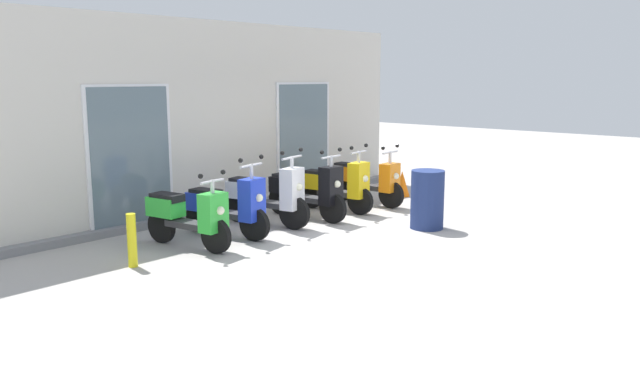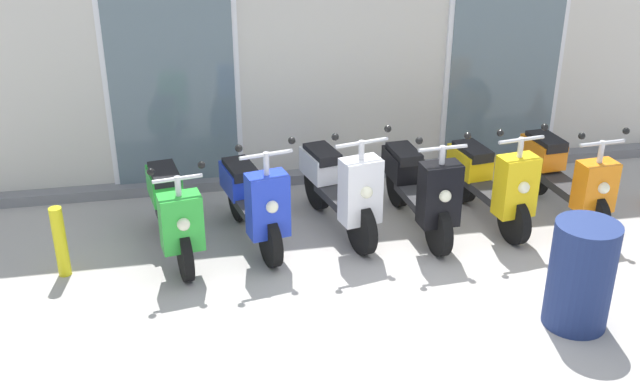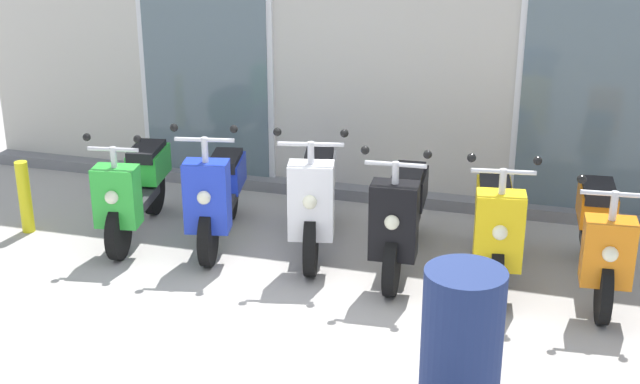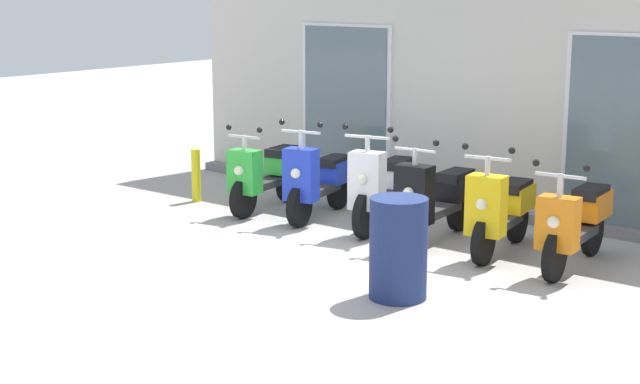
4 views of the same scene
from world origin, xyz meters
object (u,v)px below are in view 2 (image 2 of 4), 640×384
Objects in this scene: scooter_green at (173,210)px; scooter_orange at (565,175)px; scooter_black at (419,187)px; scooter_yellow at (491,181)px; trash_bin at (581,275)px; scooter_white at (340,186)px; scooter_blue at (253,199)px; curb_bollard at (60,242)px.

scooter_orange is at bearing 0.49° from scooter_green.
scooter_black is 1.02× the size of scooter_orange.
scooter_yellow reaches higher than trash_bin.
trash_bin is (0.78, -1.90, -0.02)m from scooter_black.
scooter_green is at bearing -179.48° from scooter_black.
scooter_black is at bearing 0.52° from scooter_green.
scooter_white reaches higher than scooter_yellow.
scooter_white reaches higher than trash_bin.
scooter_yellow is 0.94× the size of scooter_orange.
scooter_blue is 1.87m from curb_bollard.
scooter_orange is at bearing 2.82° from curb_bollard.
scooter_black is at bearing -178.54° from scooter_yellow.
scooter_white is (1.70, 0.16, 0.03)m from scooter_green.
scooter_green is 0.95× the size of scooter_orange.
scooter_black is 1.76× the size of trash_bin.
scooter_yellow is (0.80, 0.02, -0.01)m from scooter_black.
scooter_orange reaches higher than curb_bollard.
scooter_black is 1.64m from scooter_orange.
scooter_black is at bearing -1.85° from scooter_blue.
scooter_orange is (1.64, 0.01, -0.01)m from scooter_black.
trash_bin is at bearing -51.95° from scooter_white.
scooter_orange is at bearing -0.73° from scooter_blue.
curb_bollard is at bearing -172.14° from scooter_white.
scooter_orange is 2.33× the size of curb_bollard.
scooter_orange is 2.10m from trash_bin.
scooter_blue reaches higher than scooter_orange.
scooter_yellow is 1.92m from trash_bin.
scooter_yellow is (3.31, 0.04, 0.01)m from scooter_green.
scooter_orange reaches higher than scooter_green.
curb_bollard is at bearing -176.09° from scooter_black.
scooter_yellow is 0.85m from scooter_orange.
scooter_orange is (0.85, -0.01, 0.00)m from scooter_yellow.
scooter_yellow is at bearing 3.46° from curb_bollard.
curb_bollard is (-1.84, -0.30, -0.13)m from scooter_blue.
scooter_white is 2.32× the size of curb_bollard.
scooter_yellow is (2.52, -0.04, 0.00)m from scooter_blue.
scooter_green is 4.16m from scooter_orange.
scooter_blue is 1.72m from scooter_black.
curb_bollard is at bearing -168.09° from scooter_green.
scooter_black is 2.05m from trash_bin.
scooter_blue reaches higher than scooter_green.
scooter_yellow is (1.61, -0.12, -0.02)m from scooter_white.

